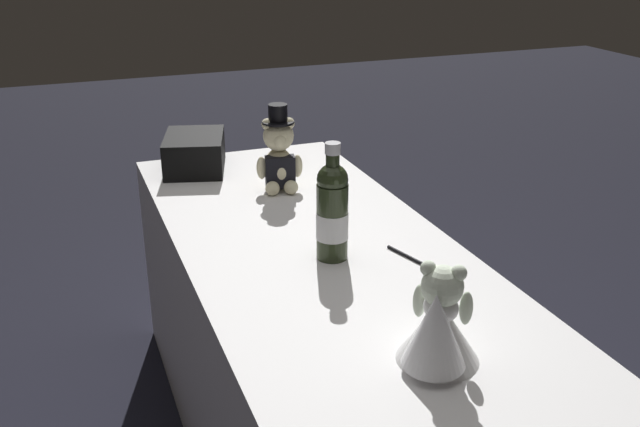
% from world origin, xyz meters
% --- Properties ---
extents(reception_table, '(1.85, 0.73, 0.72)m').
position_xyz_m(reception_table, '(0.00, 0.00, 0.36)').
color(reception_table, white).
rests_on(reception_table, ground_plane).
extents(teddy_bear_groom, '(0.14, 0.15, 0.28)m').
position_xyz_m(teddy_bear_groom, '(-0.47, 0.04, 0.84)').
color(teddy_bear_groom, beige).
rests_on(teddy_bear_groom, reception_table).
extents(teddy_bear_bride, '(0.21, 0.21, 0.22)m').
position_xyz_m(teddy_bear_bride, '(0.59, 0.02, 0.81)').
color(teddy_bear_bride, white).
rests_on(teddy_bear_bride, reception_table).
extents(champagne_bottle, '(0.08, 0.08, 0.31)m').
position_xyz_m(champagne_bottle, '(0.07, 0.01, 0.85)').
color(champagne_bottle, '#27301A').
rests_on(champagne_bottle, reception_table).
extents(signing_pen, '(0.15, 0.05, 0.01)m').
position_xyz_m(signing_pen, '(0.14, 0.19, 0.73)').
color(signing_pen, black).
rests_on(signing_pen, reception_table).
extents(gift_case_black, '(0.32, 0.27, 0.12)m').
position_xyz_m(gift_case_black, '(-0.77, -0.18, 0.78)').
color(gift_case_black, black).
rests_on(gift_case_black, reception_table).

